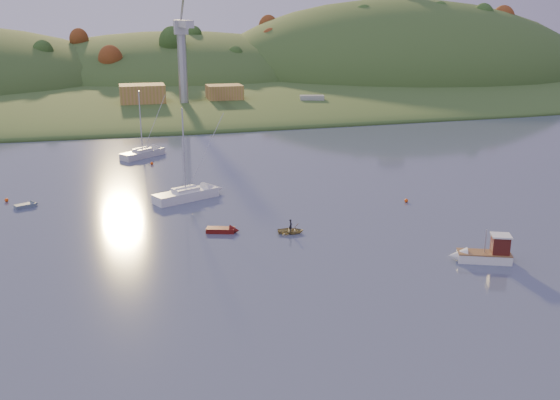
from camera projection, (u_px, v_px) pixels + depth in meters
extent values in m
plane|color=#313C50|center=(349.00, 356.00, 45.46)|extent=(500.00, 500.00, 0.00)
cube|color=#2D431B|center=(149.00, 75.00, 258.42)|extent=(620.00, 220.00, 1.50)
ellipsoid|color=#2D431B|center=(162.00, 93.00, 198.23)|extent=(640.00, 150.00, 7.00)
ellipsoid|color=#2D431B|center=(178.00, 79.00, 242.38)|extent=(140.00, 120.00, 36.00)
ellipsoid|color=#2D431B|center=(396.00, 77.00, 249.55)|extent=(150.00, 130.00, 60.00)
cube|color=slate|center=(195.00, 107.00, 159.32)|extent=(42.00, 16.00, 2.40)
cube|color=#A88638|center=(142.00, 94.00, 156.00)|extent=(11.00, 8.00, 4.80)
cube|color=#A88638|center=(224.00, 93.00, 162.24)|extent=(9.00, 7.00, 4.00)
cylinder|color=#B7B7BC|center=(183.00, 67.00, 153.81)|extent=(2.20, 2.20, 18.00)
cube|color=#B7B7BC|center=(181.00, 28.00, 151.11)|extent=(3.20, 3.20, 3.20)
cube|color=#B7B7BC|center=(185.00, 24.00, 142.49)|extent=(1.80, 18.00, 1.60)
cube|color=#B7B7BC|center=(178.00, 23.00, 155.45)|extent=(1.80, 10.00, 1.60)
cube|color=white|center=(484.00, 257.00, 62.65)|extent=(5.52, 3.72, 0.94)
cone|color=white|center=(457.00, 256.00, 62.98)|extent=(2.40, 2.42, 1.87)
cube|color=brown|center=(484.00, 253.00, 62.51)|extent=(5.54, 3.76, 0.12)
cube|color=#4B1611|center=(500.00, 245.00, 62.07)|extent=(2.13, 2.08, 1.87)
cube|color=white|center=(501.00, 236.00, 61.79)|extent=(2.40, 2.35, 0.16)
cylinder|color=silver|center=(485.00, 241.00, 62.16)|extent=(0.10, 0.10, 2.49)
cube|color=silver|center=(143.00, 154.00, 108.78)|extent=(8.05, 7.05, 1.14)
cube|color=silver|center=(142.00, 150.00, 108.60)|extent=(3.59, 3.38, 0.72)
cylinder|color=silver|center=(141.00, 121.00, 107.14)|extent=(0.18, 0.18, 10.35)
cylinder|color=silver|center=(142.00, 149.00, 108.53)|extent=(2.68, 2.13, 0.12)
cylinder|color=silver|center=(142.00, 148.00, 108.50)|extent=(2.51, 2.07, 0.36)
cube|color=white|center=(186.00, 195.00, 83.64)|extent=(9.21, 6.11, 1.22)
cube|color=white|center=(186.00, 191.00, 83.45)|extent=(3.87, 3.20, 0.78)
cylinder|color=silver|center=(184.00, 150.00, 81.88)|extent=(0.18, 0.18, 11.13)
cylinder|color=silver|center=(186.00, 189.00, 83.38)|extent=(3.29, 1.58, 0.12)
cylinder|color=white|center=(186.00, 188.00, 83.35)|extent=(2.99, 1.61, 0.36)
imported|color=#9D8D56|center=(291.00, 231.00, 70.87)|extent=(3.36, 2.71, 0.62)
imported|color=black|center=(291.00, 227.00, 70.76)|extent=(0.44, 0.58, 1.42)
cube|color=#5B100D|center=(221.00, 230.00, 71.17)|extent=(3.46, 2.23, 0.54)
cone|color=#5B100D|center=(235.00, 230.00, 71.09)|extent=(1.47, 1.58, 1.29)
cube|color=slate|center=(25.00, 206.00, 80.42)|extent=(2.79, 2.09, 0.46)
cone|color=slate|center=(35.00, 204.00, 81.20)|extent=(1.28, 1.39, 1.12)
cube|color=slate|center=(312.00, 106.00, 163.12)|extent=(15.35, 8.38, 1.87)
cube|color=#B7B7BC|center=(312.00, 100.00, 162.68)|extent=(6.78, 4.46, 2.49)
sphere|color=#FE4F0D|center=(406.00, 201.00, 82.56)|extent=(0.50, 0.50, 0.50)
sphere|color=#FE4F0D|center=(7.00, 200.00, 82.78)|extent=(0.50, 0.50, 0.50)
sphere|color=#FE4F0D|center=(152.00, 163.00, 103.22)|extent=(0.50, 0.50, 0.50)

